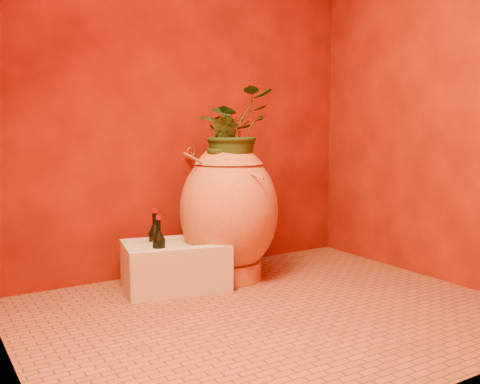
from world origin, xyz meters
TOP-DOWN VIEW (x-y plane):
  - floor at (0.00, 0.00)m, footprint 2.50×2.50m
  - wall_back at (0.00, 1.00)m, footprint 2.50×0.02m
  - wall_right at (1.25, 0.00)m, footprint 0.02×2.00m
  - amphora at (0.13, 0.65)m, footprint 0.63×0.64m
  - stone_basin at (-0.24, 0.65)m, footprint 0.66×0.52m
  - wine_bottle_a at (-0.38, 0.57)m, footprint 0.08×0.08m
  - wine_bottle_b at (-0.07, 0.69)m, footprint 0.08×0.08m
  - wine_bottle_c at (-0.34, 0.72)m, footprint 0.08×0.08m
  - wall_tap at (0.01, 0.92)m, footprint 0.07×0.14m
  - plant_main at (0.15, 0.64)m, footprint 0.54×0.49m
  - plant_side at (0.06, 0.61)m, footprint 0.24×0.24m

SIDE VIEW (x-z plane):
  - floor at x=0.00m, z-range 0.00..0.00m
  - stone_basin at x=-0.24m, z-range -0.01..0.27m
  - wine_bottle_a at x=-0.38m, z-range 0.11..0.42m
  - wine_bottle_b at x=-0.07m, z-range 0.11..0.43m
  - wine_bottle_c at x=-0.34m, z-range 0.11..0.43m
  - amphora at x=0.13m, z-range 0.00..0.88m
  - wall_tap at x=0.01m, z-range 0.68..0.83m
  - plant_side at x=0.06m, z-range 0.68..1.03m
  - plant_main at x=0.15m, z-range 0.68..1.20m
  - wall_back at x=0.00m, z-range 0.00..2.50m
  - wall_right at x=1.25m, z-range 0.00..2.50m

